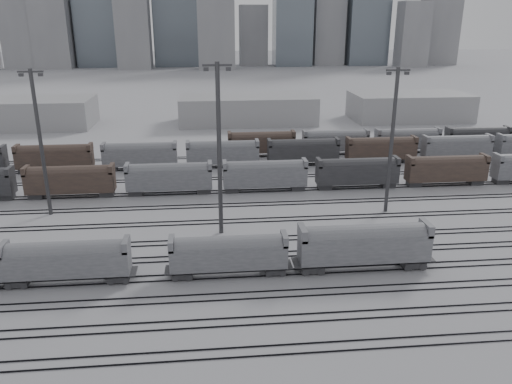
{
  "coord_description": "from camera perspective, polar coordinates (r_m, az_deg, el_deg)",
  "views": [
    {
      "loc": [
        -2.0,
        -52.99,
        29.53
      ],
      "look_at": [
        5.2,
        19.97,
        4.0
      ],
      "focal_mm": 35.0,
      "sensor_mm": 36.0,
      "label": 1
    }
  ],
  "objects": [
    {
      "name": "light_mast_d",
      "position": [
        80.12,
        15.28,
        5.96
      ],
      "size": [
        3.65,
        0.58,
        22.82
      ],
      "color": "#3A3A3C",
      "rests_on": "ground"
    },
    {
      "name": "ground",
      "position": [
        60.7,
        -3.08,
        -9.94
      ],
      "size": [
        900.0,
        900.0,
        0.0
      ],
      "primitive_type": "plane",
      "color": "#B5B5BA",
      "rests_on": "ground"
    },
    {
      "name": "hopper_car_b",
      "position": [
        60.14,
        -3.15,
        -6.89
      ],
      "size": [
        14.1,
        2.8,
        5.04
      ],
      "color": "#27272A",
      "rests_on": "ground"
    },
    {
      "name": "bg_string_near",
      "position": [
        89.66,
        1.03,
        1.85
      ],
      "size": [
        151.0,
        3.0,
        5.6
      ],
      "color": "gray",
      "rests_on": "ground"
    },
    {
      "name": "bg_string_mid",
      "position": [
        106.37,
        5.4,
        4.56
      ],
      "size": [
        151.0,
        3.0,
        5.6
      ],
      "color": "#27272A",
      "rests_on": "ground"
    },
    {
      "name": "hopper_car_a",
      "position": [
        62.37,
        -20.83,
        -7.13
      ],
      "size": [
        14.47,
        2.87,
        5.17
      ],
      "color": "#27272A",
      "rests_on": "ground"
    },
    {
      "name": "warehouse_left",
      "position": [
        160.99,
        -26.95,
        8.01
      ],
      "size": [
        50.0,
        18.0,
        8.0
      ],
      "primitive_type": "cube",
      "color": "#969698",
      "rests_on": "ground"
    },
    {
      "name": "bg_string_far",
      "position": [
        118.32,
        13.06,
        5.64
      ],
      "size": [
        66.0,
        3.0,
        5.6
      ],
      "color": "#4E3C31",
      "rests_on": "ground"
    },
    {
      "name": "tracks",
      "position": [
        76.42,
        -3.71,
        -3.51
      ],
      "size": [
        220.0,
        71.5,
        0.16
      ],
      "color": "black",
      "rests_on": "ground"
    },
    {
      "name": "light_mast_c",
      "position": [
        69.02,
        -4.23,
        5.19
      ],
      "size": [
        3.89,
        0.62,
        24.29
      ],
      "color": "#3A3A3C",
      "rests_on": "ground"
    },
    {
      "name": "warehouse_mid",
      "position": [
        150.66,
        -1.0,
        9.44
      ],
      "size": [
        40.0,
        18.0,
        8.0
      ],
      "primitive_type": "cube",
      "color": "#969698",
      "rests_on": "ground"
    },
    {
      "name": "skyline",
      "position": [
        333.28,
        -3.65,
        20.06
      ],
      "size": [
        316.0,
        22.4,
        95.0
      ],
      "color": "gray",
      "rests_on": "ground"
    },
    {
      "name": "light_mast_b",
      "position": [
        82.88,
        -23.43,
        5.44
      ],
      "size": [
        3.64,
        0.58,
        22.72
      ],
      "color": "#3A3A3C",
      "rests_on": "ground"
    },
    {
      "name": "warehouse_right",
      "position": [
        162.48,
        17.11,
        9.32
      ],
      "size": [
        35.0,
        18.0,
        8.0
      ],
      "primitive_type": "cube",
      "color": "#969698",
      "rests_on": "ground"
    },
    {
      "name": "hopper_car_c",
      "position": [
        62.75,
        12.27,
        -5.71
      ],
      "size": [
        16.18,
        3.21,
        5.79
      ],
      "color": "#27272A",
      "rests_on": "ground"
    }
  ]
}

